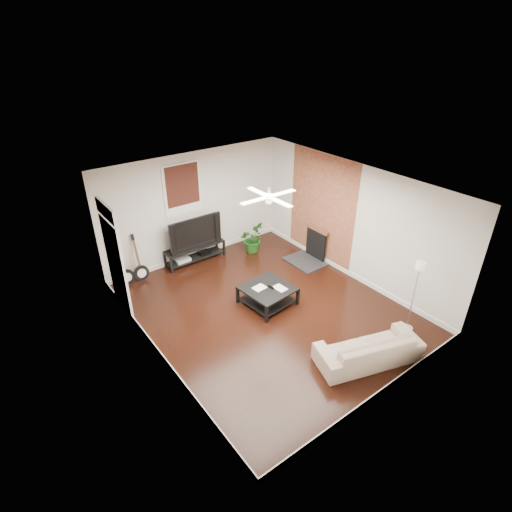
# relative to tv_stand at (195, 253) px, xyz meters

# --- Properties ---
(room) EXTENTS (5.01, 6.01, 2.81)m
(room) POSITION_rel_tv_stand_xyz_m (0.20, -2.78, 1.18)
(room) COLOR black
(room) RESTS_ON ground
(brick_accent) EXTENTS (0.02, 2.20, 2.80)m
(brick_accent) POSITION_rel_tv_stand_xyz_m (2.69, -1.78, 1.18)
(brick_accent) COLOR brown
(brick_accent) RESTS_ON floor
(fireplace) EXTENTS (0.80, 1.10, 0.92)m
(fireplace) POSITION_rel_tv_stand_xyz_m (2.40, -1.78, 0.24)
(fireplace) COLOR black
(fireplace) RESTS_ON floor
(window_back) EXTENTS (1.00, 0.06, 1.30)m
(window_back) POSITION_rel_tv_stand_xyz_m (-0.10, 0.19, 1.73)
(window_back) COLOR black
(window_back) RESTS_ON wall_back
(door_left) EXTENTS (0.08, 1.00, 2.50)m
(door_left) POSITION_rel_tv_stand_xyz_m (-2.26, -0.88, 1.03)
(door_left) COLOR white
(door_left) RESTS_ON wall_left
(tv_stand) EXTENTS (1.60, 0.43, 0.45)m
(tv_stand) POSITION_rel_tv_stand_xyz_m (0.00, 0.00, 0.00)
(tv_stand) COLOR black
(tv_stand) RESTS_ON floor
(tv) EXTENTS (1.43, 0.19, 0.82)m
(tv) POSITION_rel_tv_stand_xyz_m (0.00, 0.02, 0.63)
(tv) COLOR black
(tv) RESTS_ON tv_stand
(coffee_table) EXTENTS (1.09, 1.09, 0.42)m
(coffee_table) POSITION_rel_tv_stand_xyz_m (0.35, -2.62, -0.01)
(coffee_table) COLOR black
(coffee_table) RESTS_ON floor
(sofa) EXTENTS (2.06, 1.31, 0.56)m
(sofa) POSITION_rel_tv_stand_xyz_m (0.73, -5.10, 0.06)
(sofa) COLOR #B9A98B
(sofa) RESTS_ON floor
(floor_lamp) EXTENTS (0.33, 0.33, 1.57)m
(floor_lamp) POSITION_rel_tv_stand_xyz_m (2.08, -5.00, 0.56)
(floor_lamp) COLOR silver
(floor_lamp) RESTS_ON floor
(potted_plant) EXTENTS (0.88, 0.89, 0.75)m
(potted_plant) POSITION_rel_tv_stand_xyz_m (1.50, -0.44, 0.15)
(potted_plant) COLOR #1A5418
(potted_plant) RESTS_ON floor
(guitar_left) EXTENTS (0.40, 0.31, 1.19)m
(guitar_left) POSITION_rel_tv_stand_xyz_m (-1.86, -0.03, 0.37)
(guitar_left) COLOR black
(guitar_left) RESTS_ON floor
(guitar_right) EXTENTS (0.38, 0.27, 1.19)m
(guitar_right) POSITION_rel_tv_stand_xyz_m (-1.51, -0.06, 0.37)
(guitar_right) COLOR black
(guitar_right) RESTS_ON floor
(ceiling_fan) EXTENTS (1.24, 1.24, 0.32)m
(ceiling_fan) POSITION_rel_tv_stand_xyz_m (0.20, -2.78, 2.38)
(ceiling_fan) COLOR white
(ceiling_fan) RESTS_ON ceiling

